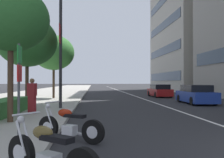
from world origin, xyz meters
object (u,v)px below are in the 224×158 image
at_px(parking_sign_by_curb, 19,82).
at_px(street_tree_far_plaza, 54,53).
at_px(car_far_down_avenue, 196,95).
at_px(motorcycle_mid_row, 69,126).
at_px(car_lead_in_lane, 160,91).
at_px(pedestrian_on_plaza, 32,96).
at_px(motorcycle_nearest_camera, 48,155).
at_px(street_lamp_with_banners, 66,27).
at_px(street_tree_near_plaza_corner, 11,19).
at_px(street_tree_mid_sidewalk, 27,41).

bearing_deg(parking_sign_by_curb, street_tree_far_plaza, 6.48).
bearing_deg(street_tree_far_plaza, car_far_down_avenue, -113.58).
bearing_deg(motorcycle_mid_row, parking_sign_by_curb, 78.94).
height_order(car_far_down_avenue, street_tree_far_plaza, street_tree_far_plaza).
xyz_separation_m(car_far_down_avenue, car_lead_in_lane, (8.63, 0.51, -0.03)).
height_order(car_lead_in_lane, pedestrian_on_plaza, pedestrian_on_plaza).
bearing_deg(motorcycle_nearest_camera, pedestrian_on_plaza, -35.68).
bearing_deg(pedestrian_on_plaza, car_far_down_avenue, -40.44).
bearing_deg(street_tree_far_plaza, street_lamp_with_banners, -166.63).
height_order(car_far_down_avenue, street_tree_near_plaza_corner, street_tree_near_plaza_corner).
relative_size(car_lead_in_lane, street_tree_far_plaza, 0.74).
height_order(motorcycle_nearest_camera, motorcycle_mid_row, motorcycle_nearest_camera).
distance_m(car_lead_in_lane, street_tree_mid_sidewalk, 16.53).
relative_size(street_lamp_with_banners, pedestrian_on_plaza, 4.71).
distance_m(motorcycle_mid_row, car_far_down_avenue, 14.35).
bearing_deg(pedestrian_on_plaza, motorcycle_mid_row, -136.45).
relative_size(street_lamp_with_banners, street_tree_far_plaza, 1.35).
relative_size(street_tree_mid_sidewalk, street_tree_far_plaza, 0.96).
relative_size(car_lead_in_lane, street_tree_mid_sidewalk, 0.77).
relative_size(car_far_down_avenue, pedestrian_on_plaza, 2.66).
xyz_separation_m(car_lead_in_lane, street_tree_mid_sidewalk, (-11.13, 11.68, 3.61)).
xyz_separation_m(motorcycle_nearest_camera, car_lead_in_lane, (22.85, -8.22, 0.24)).
distance_m(parking_sign_by_curb, street_tree_near_plaza_corner, 4.76).
distance_m(car_far_down_avenue, street_tree_far_plaza, 13.33).
bearing_deg(parking_sign_by_curb, street_tree_near_plaza_corner, 20.78).
relative_size(motorcycle_mid_row, pedestrian_on_plaza, 1.15).
xyz_separation_m(motorcycle_mid_row, car_lead_in_lane, (20.08, -8.13, 0.24)).
height_order(motorcycle_nearest_camera, street_tree_far_plaza, street_tree_far_plaza).
bearing_deg(car_lead_in_lane, car_far_down_avenue, -177.41).
distance_m(car_far_down_avenue, street_tree_mid_sidewalk, 12.95).
relative_size(street_tree_mid_sidewalk, pedestrian_on_plaza, 3.36).
bearing_deg(street_tree_far_plaza, pedestrian_on_plaza, -176.08).
relative_size(motorcycle_mid_row, street_tree_near_plaza_corner, 0.38).
relative_size(street_tree_near_plaza_corner, street_tree_far_plaza, 0.88).
xyz_separation_m(motorcycle_nearest_camera, street_tree_mid_sidewalk, (11.72, 3.46, 3.85)).
xyz_separation_m(motorcycle_nearest_camera, motorcycle_mid_row, (2.77, -0.08, -0.00)).
distance_m(parking_sign_by_curb, pedestrian_on_plaza, 6.43).
bearing_deg(street_lamp_with_banners, street_tree_far_plaza, 13.37).
height_order(street_lamp_with_banners, street_tree_near_plaza_corner, street_lamp_with_banners).
bearing_deg(street_lamp_with_banners, car_far_down_avenue, -68.39).
bearing_deg(parking_sign_by_curb, street_tree_mid_sidewalk, 13.79).
height_order(street_tree_mid_sidewalk, street_tree_far_plaza, street_tree_far_plaza).
distance_m(car_far_down_avenue, car_lead_in_lane, 8.64).
bearing_deg(street_tree_mid_sidewalk, motorcycle_mid_row, -158.40).
distance_m(motorcycle_mid_row, street_tree_mid_sidewalk, 10.37).
relative_size(motorcycle_nearest_camera, street_lamp_with_banners, 0.23).
relative_size(motorcycle_nearest_camera, pedestrian_on_plaza, 1.06).
xyz_separation_m(motorcycle_nearest_camera, parking_sign_by_curb, (1.60, 0.98, 1.25)).
bearing_deg(motorcycle_nearest_camera, car_far_down_avenue, -82.83).
xyz_separation_m(parking_sign_by_curb, street_tree_far_plaza, (17.73, 2.01, 2.78)).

